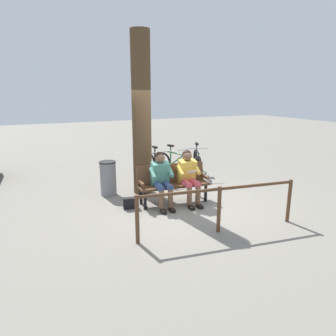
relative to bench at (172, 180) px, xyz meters
The scene contains 11 objects.
ground_plane 0.63m from the bench, 136.45° to the left, with size 40.00×40.00×0.00m, color slate.
bench is the anchor object (origin of this frame).
person_reading 0.39m from the bench, 147.15° to the left, with size 0.52×0.79×1.20m.
person_companion 0.39m from the bench, 21.47° to the left, with size 0.52×0.79×1.20m.
handbag 1.08m from the bench, ahead, with size 0.30×0.14×0.24m, color black.
tree_trunk 1.74m from the bench, 69.38° to the right, with size 0.46×0.46×3.83m, color #4C3823.
litter_bin 1.63m from the bench, 42.70° to the right, with size 0.40×0.40×0.84m.
bicycle_red 2.55m from the bench, 133.44° to the right, with size 0.76×1.56×0.94m.
bicycle_orange 2.14m from the bench, 118.11° to the right, with size 0.62×1.63×0.94m.
bicycle_green 1.90m from the bench, 103.10° to the right, with size 0.48×1.68×0.94m.
railing_fence 1.75m from the bench, 92.12° to the left, with size 3.01×0.50×0.85m.
Camera 1 is at (3.22, 5.70, 2.48)m, focal length 32.68 mm.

